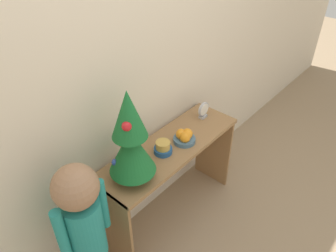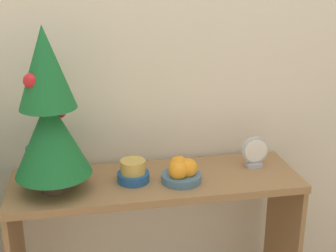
% 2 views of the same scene
% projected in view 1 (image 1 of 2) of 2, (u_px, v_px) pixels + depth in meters
% --- Properties ---
extents(ground_plane, '(12.00, 12.00, 0.00)m').
position_uv_depth(ground_plane, '(188.00, 225.00, 2.59)').
color(ground_plane, '#997F60').
extents(back_wall, '(7.00, 0.05, 2.50)m').
position_uv_depth(back_wall, '(144.00, 66.00, 2.08)').
color(back_wall, beige).
rests_on(back_wall, ground_plane).
extents(console_table, '(1.15, 0.37, 0.72)m').
position_uv_depth(console_table, '(171.00, 163.00, 2.37)').
color(console_table, olive).
rests_on(console_table, ground_plane).
extents(mini_tree, '(0.28, 0.28, 0.62)m').
position_uv_depth(mini_tree, '(130.00, 139.00, 1.84)').
color(mini_tree, '#4C3828').
rests_on(mini_tree, console_table).
extents(fruit_bowl, '(0.16, 0.16, 0.10)m').
position_uv_depth(fruit_bowl, '(184.00, 137.00, 2.28)').
color(fruit_bowl, '#476B84').
rests_on(fruit_bowl, console_table).
extents(singing_bowl, '(0.13, 0.13, 0.09)m').
position_uv_depth(singing_bowl, '(163.00, 148.00, 2.18)').
color(singing_bowl, '#235189').
rests_on(singing_bowl, console_table).
extents(desk_clock, '(0.11, 0.04, 0.13)m').
position_uv_depth(desk_clock, '(203.00, 110.00, 2.51)').
color(desk_clock, '#B2B2B7').
rests_on(desk_clock, console_table).
extents(child_figure, '(0.32, 0.24, 1.10)m').
position_uv_depth(child_figure, '(83.00, 221.00, 1.74)').
color(child_figure, '#38384C').
rests_on(child_figure, ground_plane).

